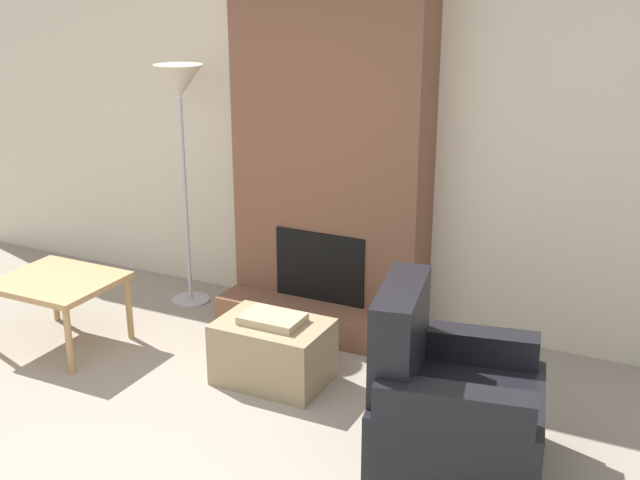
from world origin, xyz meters
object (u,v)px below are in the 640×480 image
object	(u,v)px
ottoman	(273,350)
side_table	(58,286)
floor_lamp_left	(180,98)
armchair	(445,412)

from	to	relation	value
ottoman	side_table	size ratio (longest dim) A/B	0.89
ottoman	floor_lamp_left	xyz separation A→B (m)	(-1.21, 0.83, 1.37)
floor_lamp_left	side_table	bearing A→B (deg)	-107.92
side_table	floor_lamp_left	bearing A→B (deg)	72.08
armchair	floor_lamp_left	world-z (taller)	floor_lamp_left
side_table	floor_lamp_left	xyz separation A→B (m)	(0.33, 1.03, 1.14)
ottoman	side_table	distance (m)	1.57
armchair	side_table	bearing A→B (deg)	75.07
ottoman	armchair	xyz separation A→B (m)	(1.23, -0.39, 0.10)
ottoman	side_table	world-z (taller)	side_table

